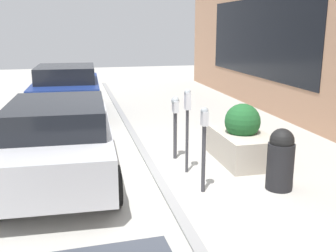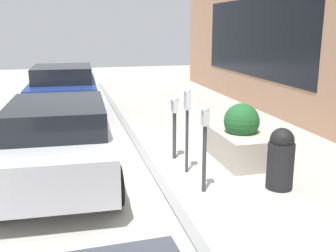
% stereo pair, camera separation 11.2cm
% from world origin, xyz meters
% --- Properties ---
extents(ground_plane, '(40.00, 40.00, 0.00)m').
position_xyz_m(ground_plane, '(0.00, 0.00, 0.00)').
color(ground_plane, '#ADAAA3').
extents(curb_strip, '(24.50, 0.16, 0.04)m').
position_xyz_m(curb_strip, '(0.00, 0.08, 0.02)').
color(curb_strip, gray).
rests_on(curb_strip, ground_plane).
extents(parking_meter_nearest, '(0.15, 0.12, 1.41)m').
position_xyz_m(parking_meter_nearest, '(-0.88, -0.52, 0.93)').
color(parking_meter_nearest, '#38383D').
rests_on(parking_meter_nearest, ground_plane).
extents(parking_meter_second, '(0.14, 0.12, 1.56)m').
position_xyz_m(parking_meter_second, '(0.03, -0.51, 1.09)').
color(parking_meter_second, '#38383D').
rests_on(parking_meter_second, ground_plane).
extents(parking_meter_middle, '(0.20, 0.17, 1.28)m').
position_xyz_m(parking_meter_middle, '(0.84, -0.49, 0.89)').
color(parking_meter_middle, '#38383D').
rests_on(parking_meter_middle, ground_plane).
extents(planter_box, '(1.61, 0.93, 1.17)m').
position_xyz_m(planter_box, '(0.40, -1.75, 0.44)').
color(planter_box, '#B2A899').
rests_on(planter_box, ground_plane).
extents(parked_car_middle, '(4.12, 1.90, 1.42)m').
position_xyz_m(parked_car_middle, '(0.18, 1.74, 0.75)').
color(parked_car_middle, '#B7B7BC').
rests_on(parked_car_middle, ground_plane).
extents(parked_car_rear, '(3.97, 2.02, 1.50)m').
position_xyz_m(parked_car_rear, '(5.62, 1.67, 0.79)').
color(parked_car_rear, navy).
rests_on(parked_car_rear, ground_plane).
extents(trash_bin, '(0.44, 0.44, 1.03)m').
position_xyz_m(trash_bin, '(-1.07, -1.79, 0.52)').
color(trash_bin, black).
rests_on(trash_bin, ground_plane).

